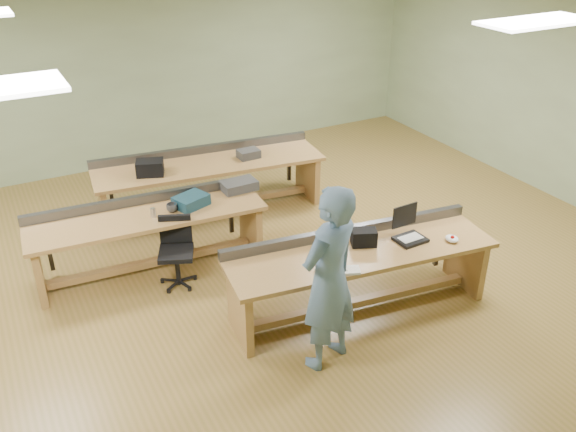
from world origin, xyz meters
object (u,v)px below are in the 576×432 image
object	(u,v)px
workbench_front	(359,265)
mug	(172,208)
workbench_mid	(148,228)
laptop_base	(410,239)
task_chair	(177,260)
parts_bin_teal	(191,201)
drinks_can	(153,212)
workbench_back	(209,174)
person	(329,279)
camera_bag	(364,237)
parts_bin_grey	(239,185)

from	to	relation	value
workbench_front	mug	xyz separation A→B (m)	(-1.47, 1.76, 0.24)
workbench_mid	laptop_base	size ratio (longest dim) A/B	8.75
task_chair	parts_bin_teal	xyz separation A→B (m)	(0.35, 0.39, 0.52)
mug	drinks_can	bearing A→B (deg)	-174.65
workbench_front	parts_bin_teal	distance (m)	2.18
workbench_back	person	distance (m)	3.56
workbench_front	mug	bearing A→B (deg)	137.09
person	camera_bag	world-z (taller)	person
task_chair	parts_bin_grey	world-z (taller)	parts_bin_grey
parts_bin_teal	workbench_front	bearing A→B (deg)	-55.71
laptop_base	task_chair	distance (m)	2.66
person	drinks_can	distance (m)	2.50
workbench_mid	person	size ratio (longest dim) A/B	1.49
camera_bag	task_chair	bearing A→B (deg)	164.71
workbench_mid	task_chair	distance (m)	0.55
laptop_base	task_chair	size ratio (longest dim) A/B	0.39
person	parts_bin_teal	bearing A→B (deg)	-97.54
workbench_front	camera_bag	size ratio (longest dim) A/B	11.35
workbench_front	drinks_can	world-z (taller)	drinks_can
drinks_can	laptop_base	bearing A→B (deg)	-38.94
parts_bin_teal	drinks_can	size ratio (longest dim) A/B	3.43
workbench_mid	task_chair	world-z (taller)	workbench_mid
person	camera_bag	size ratio (longest dim) A/B	7.16
task_chair	parts_bin_teal	bearing A→B (deg)	70.45
workbench_mid	drinks_can	distance (m)	0.28
task_chair	mug	size ratio (longest dim) A/B	6.31
workbench_back	drinks_can	world-z (taller)	drinks_can
workbench_back	camera_bag	xyz separation A→B (m)	(0.62, -2.91, 0.28)
laptop_base	parts_bin_grey	world-z (taller)	parts_bin_grey
workbench_back	mug	world-z (taller)	workbench_back
laptop_base	camera_bag	bearing A→B (deg)	158.55
laptop_base	mug	world-z (taller)	mug
laptop_base	parts_bin_grey	xyz separation A→B (m)	(-1.11, 2.04, 0.04)
camera_bag	task_chair	xyz separation A→B (m)	(-1.65, 1.34, -0.54)
person	camera_bag	bearing A→B (deg)	-161.69
workbench_mid	camera_bag	world-z (taller)	camera_bag
person	mug	xyz separation A→B (m)	(-0.73, 2.32, -0.14)
workbench_front	drinks_can	size ratio (longest dim) A/B	26.78
camera_bag	drinks_can	distance (m)	2.45
workbench_back	drinks_can	xyz separation A→B (m)	(-1.17, -1.24, 0.24)
workbench_front	workbench_mid	xyz separation A→B (m)	(-1.75, 1.85, -0.00)
parts_bin_grey	parts_bin_teal	bearing A→B (deg)	-168.04
laptop_base	parts_bin_teal	distance (m)	2.61
workbench_front	workbench_mid	bearing A→B (deg)	140.64
workbench_mid	workbench_back	xyz separation A→B (m)	(1.22, 1.12, 0.01)
person	parts_bin_grey	xyz separation A→B (m)	(0.21, 2.50, -0.13)
workbench_mid	laptop_base	world-z (taller)	workbench_mid
laptop_base	drinks_can	distance (m)	2.93
laptop_base	camera_bag	size ratio (longest dim) A/B	1.22
mug	drinks_can	xyz separation A→B (m)	(-0.23, -0.02, 0.00)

